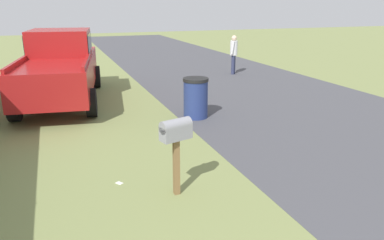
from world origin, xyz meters
name	(u,v)px	position (x,y,z in m)	size (l,w,h in m)	color
mailbox	(176,135)	(5.75, 0.54, 0.97)	(0.33, 0.52, 1.23)	brown
pickup_truck	(60,64)	(12.65, 1.96, 1.11)	(5.83, 2.77, 2.09)	maroon
trash_bin	(196,98)	(9.48, -1.20, 0.53)	(0.65, 0.65, 1.04)	navy
pedestrian	(234,52)	(14.81, -4.92, 0.92)	(0.40, 0.42, 1.60)	#2D3351
litter_wrapper_by_mailbox	(119,183)	(6.41, 1.33, 0.00)	(0.12, 0.08, 0.01)	silver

